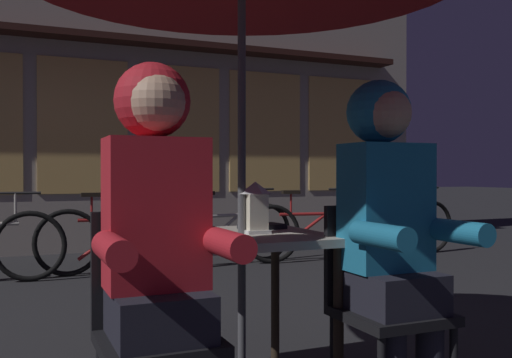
{
  "coord_description": "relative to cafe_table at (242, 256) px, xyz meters",
  "views": [
    {
      "loc": [
        -0.93,
        -2.34,
        1.01
      ],
      "look_at": [
        0.0,
        -0.16,
        0.98
      ],
      "focal_mm": 39.84,
      "sensor_mm": 36.0,
      "label": 1
    }
  ],
  "objects": [
    {
      "name": "person_right_hooded",
      "position": [
        0.48,
        -0.43,
        0.21
      ],
      "size": [
        0.45,
        0.56,
        1.4
      ],
      "color": "black",
      "rests_on": "ground_plane"
    },
    {
      "name": "chair_right",
      "position": [
        0.48,
        -0.37,
        -0.15
      ],
      "size": [
        0.4,
        0.4,
        0.87
      ],
      "color": "black",
      "rests_on": "ground_plane"
    },
    {
      "name": "bicycle_fourth",
      "position": [
        1.23,
        3.49,
        -0.29
      ],
      "size": [
        1.66,
        0.35,
        0.84
      ],
      "color": "black",
      "rests_on": "ground_plane"
    },
    {
      "name": "bicycle_third",
      "position": [
        0.06,
        3.43,
        -0.29
      ],
      "size": [
        1.68,
        0.12,
        0.84
      ],
      "color": "black",
      "rests_on": "ground_plane"
    },
    {
      "name": "book",
      "position": [
        0.17,
        0.16,
        0.11
      ],
      "size": [
        0.22,
        0.16,
        0.02
      ],
      "primitive_type": "cube",
      "rotation": [
        0.0,
        0.0,
        0.12
      ],
      "color": "black",
      "rests_on": "cafe_table"
    },
    {
      "name": "bicycle_furthest",
      "position": [
        3.42,
        3.31,
        -0.29
      ],
      "size": [
        1.68,
        0.19,
        0.84
      ],
      "color": "black",
      "rests_on": "ground_plane"
    },
    {
      "name": "lantern",
      "position": [
        0.06,
        -0.01,
        0.22
      ],
      "size": [
        0.11,
        0.11,
        0.23
      ],
      "color": "white",
      "rests_on": "cafe_table"
    },
    {
      "name": "bicycle_fifth",
      "position": [
        2.21,
        3.31,
        -0.29
      ],
      "size": [
        1.67,
        0.32,
        0.84
      ],
      "color": "black",
      "rests_on": "ground_plane"
    },
    {
      "name": "shopfront_building",
      "position": [
        -0.11,
        5.39,
        2.45
      ],
      "size": [
        10.0,
        0.93,
        6.2
      ],
      "color": "#9E9389",
      "rests_on": "ground_plane"
    },
    {
      "name": "chair_left",
      "position": [
        -0.48,
        -0.37,
        -0.15
      ],
      "size": [
        0.4,
        0.4,
        0.87
      ],
      "color": "black",
      "rests_on": "ground_plane"
    },
    {
      "name": "cafe_table",
      "position": [
        0.0,
        0.0,
        0.0
      ],
      "size": [
        0.72,
        0.72,
        0.74
      ],
      "color": "#B2AD9E",
      "rests_on": "ground_plane"
    },
    {
      "name": "person_left_hooded",
      "position": [
        -0.48,
        -0.43,
        0.21
      ],
      "size": [
        0.45,
        0.56,
        1.4
      ],
      "color": "black",
      "rests_on": "ground_plane"
    }
  ]
}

